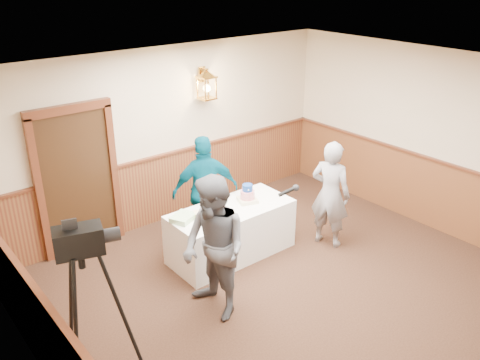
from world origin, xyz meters
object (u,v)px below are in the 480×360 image
object	(u,v)px
display_table	(231,231)
assistant_p	(205,191)
tiered_cake	(247,195)
tv_camera_rig	(90,317)
baker	(330,194)
interviewer	(214,249)
sheet_cake_green	(183,218)
sheet_cake_yellow	(209,215)

from	to	relation	value
display_table	assistant_p	world-z (taller)	assistant_p
tiered_cake	tv_camera_rig	bearing A→B (deg)	-159.52
baker	display_table	bearing A→B (deg)	44.45
tiered_cake	tv_camera_rig	world-z (taller)	tv_camera_rig
interviewer	assistant_p	distance (m)	1.72
tv_camera_rig	tiered_cake	bearing A→B (deg)	37.43
display_table	sheet_cake_green	size ratio (longest dim) A/B	5.67
display_table	tv_camera_rig	world-z (taller)	tv_camera_rig
tiered_cake	baker	xyz separation A→B (m)	(1.01, -0.67, -0.04)
baker	tv_camera_rig	bearing A→B (deg)	76.61
sheet_cake_yellow	baker	distance (m)	1.84
sheet_cake_green	baker	distance (m)	2.19
assistant_p	display_table	bearing A→B (deg)	117.16
tv_camera_rig	display_table	bearing A→B (deg)	39.37
display_table	baker	size ratio (longest dim) A/B	1.11
tiered_cake	sheet_cake_green	bearing A→B (deg)	174.24
display_table	interviewer	bearing A→B (deg)	-136.43
baker	tv_camera_rig	world-z (taller)	tv_camera_rig
sheet_cake_green	baker	xyz separation A→B (m)	(2.05, -0.78, 0.03)
baker	sheet_cake_yellow	bearing A→B (deg)	50.97
sheet_cake_yellow	baker	bearing A→B (deg)	-19.77
tiered_cake	sheet_cake_yellow	bearing A→B (deg)	-176.01
display_table	sheet_cake_green	xyz separation A→B (m)	(-0.72, 0.12, 0.41)
tiered_cake	sheet_cake_yellow	xyz separation A→B (m)	(-0.72, -0.05, -0.07)
display_table	assistant_p	distance (m)	0.72
sheet_cake_green	interviewer	xyz separation A→B (m)	(-0.24, -1.04, 0.10)
tv_camera_rig	sheet_cake_green	bearing A→B (deg)	49.60
baker	interviewer	bearing A→B (deg)	77.20
display_table	interviewer	xyz separation A→B (m)	(-0.96, -0.92, 0.51)
tiered_cake	sheet_cake_yellow	size ratio (longest dim) A/B	0.89
display_table	sheet_cake_yellow	distance (m)	0.58
display_table	tv_camera_rig	distance (m)	2.80
sheet_cake_green	baker	world-z (taller)	baker
tiered_cake	baker	size ratio (longest dim) A/B	0.20
tiered_cake	assistant_p	xyz separation A→B (m)	(-0.37, 0.52, -0.01)
sheet_cake_green	sheet_cake_yellow	bearing A→B (deg)	-26.30
display_table	interviewer	size ratio (longest dim) A/B	1.01
display_table	assistant_p	size ratio (longest dim) A/B	1.07
sheet_cake_green	tv_camera_rig	world-z (taller)	tv_camera_rig
interviewer	baker	distance (m)	2.31
display_table	baker	bearing A→B (deg)	-26.29
tiered_cake	assistant_p	size ratio (longest dim) A/B	0.20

